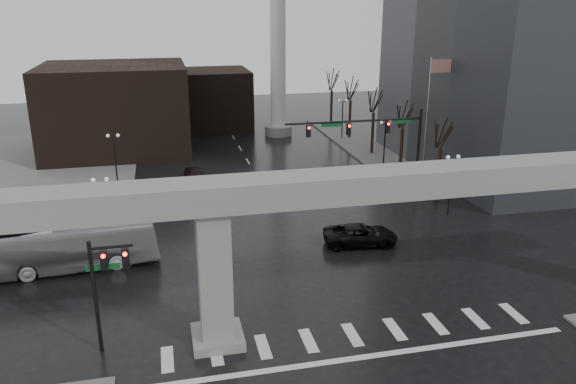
# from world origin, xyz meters

# --- Properties ---
(ground) EXTENTS (160.00, 160.00, 0.00)m
(ground) POSITION_xyz_m (0.00, 0.00, 0.00)
(ground) COLOR black
(ground) RESTS_ON ground
(sidewalk_ne) EXTENTS (28.00, 36.00, 0.15)m
(sidewalk_ne) POSITION_xyz_m (26.00, 36.00, 0.07)
(sidewalk_ne) COLOR slate
(sidewalk_ne) RESTS_ON ground
(elevated_guideway) EXTENTS (48.00, 2.60, 8.70)m
(elevated_guideway) POSITION_xyz_m (1.26, 0.00, 6.88)
(elevated_guideway) COLOR gray
(elevated_guideway) RESTS_ON ground
(building_far_left) EXTENTS (16.00, 14.00, 10.00)m
(building_far_left) POSITION_xyz_m (-14.00, 42.00, 5.00)
(building_far_left) COLOR black
(building_far_left) RESTS_ON ground
(building_far_mid) EXTENTS (10.00, 10.00, 8.00)m
(building_far_mid) POSITION_xyz_m (-2.00, 52.00, 4.00)
(building_far_mid) COLOR black
(building_far_mid) RESTS_ON ground
(smokestack) EXTENTS (3.60, 3.60, 30.00)m
(smokestack) POSITION_xyz_m (6.00, 46.00, 13.35)
(smokestack) COLOR white
(smokestack) RESTS_ON ground
(signal_mast_arm) EXTENTS (12.12, 0.43, 8.00)m
(signal_mast_arm) POSITION_xyz_m (8.99, 18.80, 5.83)
(signal_mast_arm) COLOR black
(signal_mast_arm) RESTS_ON ground
(signal_left_pole) EXTENTS (2.30, 0.30, 6.00)m
(signal_left_pole) POSITION_xyz_m (-12.25, 0.50, 4.07)
(signal_left_pole) COLOR black
(signal_left_pole) RESTS_ON ground
(flagpole_assembly) EXTENTS (2.06, 0.12, 12.00)m
(flagpole_assembly) POSITION_xyz_m (15.29, 22.00, 7.53)
(flagpole_assembly) COLOR silver
(flagpole_assembly) RESTS_ON ground
(lamp_right_0) EXTENTS (1.22, 0.32, 5.11)m
(lamp_right_0) POSITION_xyz_m (13.50, 14.00, 3.47)
(lamp_right_0) COLOR black
(lamp_right_0) RESTS_ON ground
(lamp_right_1) EXTENTS (1.22, 0.32, 5.11)m
(lamp_right_1) POSITION_xyz_m (13.50, 28.00, 3.47)
(lamp_right_1) COLOR black
(lamp_right_1) RESTS_ON ground
(lamp_right_2) EXTENTS (1.22, 0.32, 5.11)m
(lamp_right_2) POSITION_xyz_m (13.50, 42.00, 3.47)
(lamp_right_2) COLOR black
(lamp_right_2) RESTS_ON ground
(lamp_left_0) EXTENTS (1.22, 0.32, 5.11)m
(lamp_left_0) POSITION_xyz_m (-13.50, 14.00, 3.47)
(lamp_left_0) COLOR black
(lamp_left_0) RESTS_ON ground
(lamp_left_1) EXTENTS (1.22, 0.32, 5.11)m
(lamp_left_1) POSITION_xyz_m (-13.50, 28.00, 3.47)
(lamp_left_1) COLOR black
(lamp_left_1) RESTS_ON ground
(lamp_left_2) EXTENTS (1.22, 0.32, 5.11)m
(lamp_left_2) POSITION_xyz_m (-13.50, 42.00, 3.47)
(lamp_left_2) COLOR black
(lamp_left_2) RESTS_ON ground
(tree_right_0) EXTENTS (1.09, 1.58, 7.50)m
(tree_right_0) POSITION_xyz_m (14.53, 18.02, 2.79)
(tree_right_0) COLOR black
(tree_right_0) RESTS_ON ground
(tree_right_1) EXTENTS (1.09, 1.61, 7.67)m
(tree_right_1) POSITION_xyz_m (14.53, 26.02, 2.85)
(tree_right_1) COLOR black
(tree_right_1) RESTS_ON ground
(tree_right_2) EXTENTS (1.10, 1.63, 7.85)m
(tree_right_2) POSITION_xyz_m (14.53, 34.02, 2.91)
(tree_right_2) COLOR black
(tree_right_2) RESTS_ON ground
(tree_right_3) EXTENTS (1.11, 1.66, 8.02)m
(tree_right_3) POSITION_xyz_m (14.53, 42.02, 2.98)
(tree_right_3) COLOR black
(tree_right_3) RESTS_ON ground
(tree_right_4) EXTENTS (1.12, 1.69, 8.19)m
(tree_right_4) POSITION_xyz_m (14.53, 50.02, 3.04)
(tree_right_4) COLOR black
(tree_right_4) RESTS_ON ground
(pickup_truck) EXTENTS (5.63, 3.19, 1.48)m
(pickup_truck) POSITION_xyz_m (4.42, 10.01, 0.74)
(pickup_truck) COLOR black
(pickup_truck) RESTS_ON ground
(city_bus) EXTENTS (11.99, 3.76, 3.29)m
(city_bus) POSITION_xyz_m (-15.73, 10.66, 1.64)
(city_bus) COLOR #9B9A9F
(city_bus) RESTS_ON ground
(far_car) EXTENTS (2.37, 4.61, 1.50)m
(far_car) POSITION_xyz_m (-6.16, 27.37, 0.75)
(far_car) COLOR black
(far_car) RESTS_ON ground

